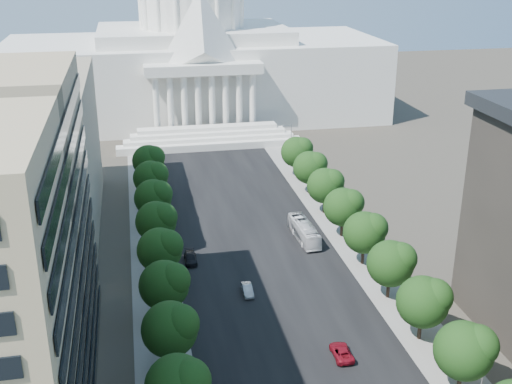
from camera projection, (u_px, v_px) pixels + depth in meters
road_asphalt at (246, 231)px, 128.98m from camera, size 30.00×260.00×0.01m
sidewalk_left at (151, 239)px, 125.56m from camera, size 8.00×260.00×0.02m
sidewalk_right at (337, 223)px, 132.41m from camera, size 8.00×260.00×0.02m
capitol at (194, 55)px, 208.52m from camera, size 120.00×56.00×73.00m
tree_l_d at (172, 328)px, 84.87m from camera, size 7.79×7.60×9.97m
tree_l_e at (166, 284)px, 95.85m from camera, size 7.79×7.60×9.97m
tree_l_f at (162, 249)px, 106.82m from camera, size 7.79×7.60×9.97m
tree_l_g at (158, 220)px, 117.80m from camera, size 7.79×7.60×9.97m
tree_l_h at (155, 197)px, 128.77m from camera, size 7.79×7.60×9.97m
tree_l_i at (152, 177)px, 139.75m from camera, size 7.79×7.60×9.97m
tree_l_j at (150, 160)px, 150.72m from camera, size 7.79×7.60×9.97m
tree_r_c at (467, 349)px, 80.39m from camera, size 7.79×7.60×9.97m
tree_r_d at (426, 301)px, 91.37m from camera, size 7.79×7.60×9.97m
tree_r_e at (393, 262)px, 102.34m from camera, size 7.79×7.60×9.97m
tree_r_f at (366, 231)px, 113.31m from camera, size 7.79×7.60×9.97m
tree_r_g at (345, 206)px, 124.29m from camera, size 7.79×7.60×9.97m
tree_r_h at (327, 185)px, 135.26m from camera, size 7.79×7.60×9.97m
tree_r_i at (311, 167)px, 146.24m from camera, size 7.79×7.60×9.97m
tree_r_j at (298, 151)px, 157.21m from camera, size 7.79×7.60×9.97m
streetlight_b at (481, 356)px, 80.17m from camera, size 2.61×0.44×9.00m
streetlight_c at (401, 264)px, 103.03m from camera, size 2.61×0.44×9.00m
streetlight_d at (350, 206)px, 125.89m from camera, size 2.61×0.44×9.00m
streetlight_e at (315, 166)px, 148.75m from camera, size 2.61×0.44×9.00m
streetlight_f at (289, 136)px, 171.62m from camera, size 2.61×0.44×9.00m
car_silver at (247, 290)px, 105.53m from camera, size 1.64×4.54×1.49m
car_red at (342, 352)px, 89.41m from camera, size 2.55×5.40×1.49m
car_dark_b at (191, 258)px, 116.05m from camera, size 2.27×5.41×1.56m
city_bus at (304, 231)px, 124.56m from camera, size 3.52×12.91×3.56m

